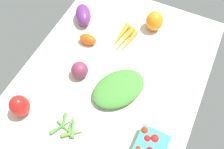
% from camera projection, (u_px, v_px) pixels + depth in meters
% --- Properties ---
extents(tablecloth, '(1.04, 0.76, 0.02)m').
position_uv_depth(tablecloth, '(112.00, 78.00, 1.11)').
color(tablecloth, beige).
rests_on(tablecloth, ground).
extents(bell_pepper_orange, '(0.11, 0.11, 0.10)m').
position_uv_depth(bell_pepper_orange, '(154.00, 21.00, 1.20)').
color(bell_pepper_orange, orange).
rests_on(bell_pepper_orange, tablecloth).
extents(bell_pepper_red, '(0.11, 0.11, 0.10)m').
position_uv_depth(bell_pepper_red, '(20.00, 106.00, 0.97)').
color(bell_pepper_red, red).
rests_on(bell_pepper_red, tablecloth).
extents(leafy_greens_clump, '(0.28, 0.26, 0.05)m').
position_uv_depth(leafy_greens_clump, '(119.00, 88.00, 1.04)').
color(leafy_greens_clump, '#418233').
rests_on(leafy_greens_clump, tablecloth).
extents(okra_pile, '(0.12, 0.13, 0.02)m').
position_uv_depth(okra_pile, '(69.00, 127.00, 0.97)').
color(okra_pile, '#418038').
rests_on(okra_pile, tablecloth).
extents(red_onion_near_basket, '(0.07, 0.07, 0.07)m').
position_uv_depth(red_onion_near_basket, '(80.00, 70.00, 1.08)').
color(red_onion_near_basket, '#7A2D49').
rests_on(red_onion_near_basket, tablecloth).
extents(eggplant, '(0.15, 0.14, 0.07)m').
position_uv_depth(eggplant, '(83.00, 15.00, 1.24)').
color(eggplant, '#642A73').
rests_on(eggplant, tablecloth).
extents(berry_basket, '(0.11, 0.11, 0.06)m').
position_uv_depth(berry_basket, '(150.00, 145.00, 0.92)').
color(berry_basket, teal).
rests_on(berry_basket, tablecloth).
extents(carrot_bunch, '(0.17, 0.09, 0.03)m').
position_uv_depth(carrot_bunch, '(124.00, 39.00, 1.19)').
color(carrot_bunch, orange).
rests_on(carrot_bunch, tablecloth).
extents(roma_tomato, '(0.06, 0.08, 0.05)m').
position_uv_depth(roma_tomato, '(88.00, 39.00, 1.18)').
color(roma_tomato, '#E45112').
rests_on(roma_tomato, tablecloth).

